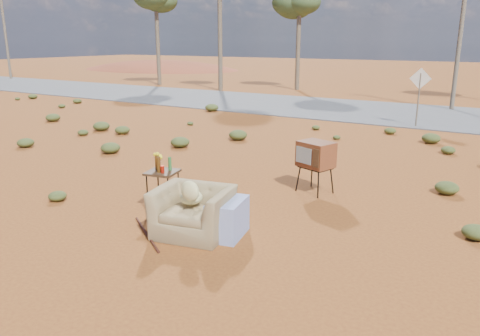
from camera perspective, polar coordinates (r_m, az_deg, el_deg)
The scene contains 12 objects.
ground at distance 8.62m, azimuth -5.93°, elevation -6.42°, with size 140.00×140.00×0.00m, color brown.
highway at distance 22.12m, azimuth 18.34°, elevation 6.39°, with size 140.00×7.00×0.04m, color #565659.
dirt_mound at distance 53.43m, azimuth -9.71°, elevation 11.78°, with size 26.00×18.00×2.00m, color brown.
armchair at distance 7.87m, azimuth -4.99°, elevation -4.65°, with size 1.56×1.20×1.08m.
tv_unit at distance 10.02m, azimuth 9.22°, elevation 1.57°, with size 0.83×0.75×1.12m.
side_table at distance 8.99m, azimuth -9.57°, elevation -0.15°, with size 0.66×0.66×1.10m.
rusty_bar at distance 8.14m, azimuth -11.31°, elevation -7.86°, with size 0.04×0.04×1.56m, color #471C13.
road_sign at distance 18.72m, azimuth 21.05°, elevation 9.22°, with size 0.78×0.06×2.19m.
eucalyptus_near_left at distance 31.21m, azimuth 7.27°, elevation 19.44°, with size 3.20×3.20×6.60m.
utility_pole_west at distance 43.93m, azimuth -26.78°, elevation 15.08°, with size 1.40×0.20×8.00m.
utility_pole_center at distance 24.03m, azimuth 25.48°, elevation 16.27°, with size 1.40×0.20×8.00m.
scrub_patch at distance 12.55m, azimuth 3.22°, elevation 1.30°, with size 17.49×8.07×0.33m.
Camera 1 is at (4.89, -6.34, 3.19)m, focal length 35.00 mm.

